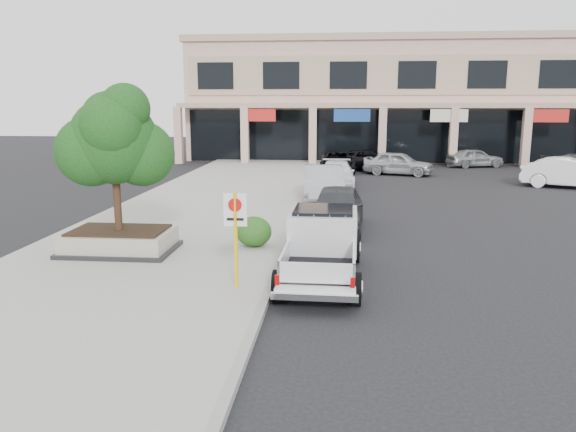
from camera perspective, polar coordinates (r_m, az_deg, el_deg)
The scene contains 17 objects.
ground at distance 14.74m, azimuth 4.75°, elevation -6.33°, with size 120.00×120.00×0.00m, color black.
sidewalk at distance 21.28m, azimuth -9.98°, elevation -0.71°, with size 8.00×52.00×0.15m, color gray.
curb at distance 20.59m, azimuth 0.68°, elevation -0.94°, with size 0.20×52.00×0.15m, color gray.
strip_mall at distance 48.61m, azimuth 15.10°, elevation 11.36°, with size 40.55×12.43×9.50m.
planter at distance 17.36m, azimuth -16.72°, elevation -2.42°, with size 3.20×2.20×0.68m.
planter_tree at distance 17.01m, azimuth -16.67°, elevation 7.34°, with size 2.90×2.55×4.00m.
no_parking_sign at distance 13.15m, azimuth -5.35°, elevation -1.15°, with size 0.55×0.09×2.30m.
hedge at distance 17.19m, azimuth -3.50°, elevation -1.59°, with size 1.10×0.99×0.94m, color #174D16.
pickup_truck at distance 14.40m, azimuth 3.41°, elevation -3.21°, with size 2.00×5.41×1.70m, color silver, non-canonical shape.
curb_car_a at distance 20.22m, azimuth 5.01°, elevation 0.83°, with size 1.84×4.58×1.56m, color #303335.
curb_car_b at distance 25.61m, azimuth 3.64°, elevation 3.21°, with size 1.76×5.06×1.67m, color #A5A7AD.
curb_car_c at distance 30.69m, azimuth 4.96°, elevation 4.26°, with size 1.89×4.66×1.35m, color white.
curb_car_d at distance 37.21m, azimuth 5.08°, elevation 5.52°, with size 2.24×4.86×1.35m, color black.
lot_car_a at distance 36.22m, azimuth 11.15°, elevation 5.29°, with size 1.75×4.36×1.49m, color #A5A8AD.
lot_car_b at distance 33.61m, azimuth 26.69°, elevation 3.93°, with size 1.70×4.87×1.60m, color white.
lot_car_d at distance 38.38m, azimuth 8.28°, elevation 5.65°, with size 2.29×4.97×1.38m, color black.
lot_car_e at distance 42.01m, azimuth 18.46°, elevation 5.64°, with size 1.58×3.93×1.34m, color gray.
Camera 1 is at (0.12, -14.04, 4.49)m, focal length 35.00 mm.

